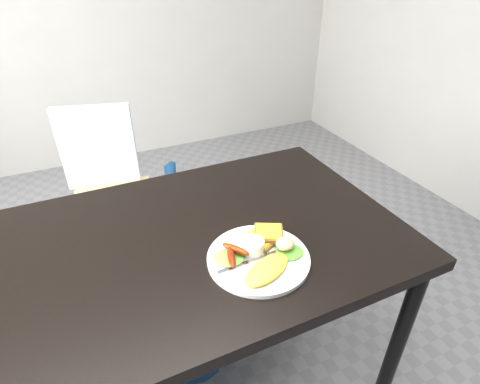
# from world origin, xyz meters

# --- Properties ---
(room_floor) EXTENTS (4.00, 4.50, 0.02)m
(room_floor) POSITION_xyz_m (0.00, 0.00, -0.01)
(room_floor) COLOR gray
(room_floor) RESTS_ON ground
(dining_table) EXTENTS (1.20, 0.80, 0.04)m
(dining_table) POSITION_xyz_m (0.00, 0.00, 0.73)
(dining_table) COLOR black
(dining_table) RESTS_ON ground
(dining_chair) EXTENTS (0.44, 0.44, 0.04)m
(dining_chair) POSITION_xyz_m (-0.20, 0.80, 0.45)
(dining_chair) COLOR tan
(dining_chair) RESTS_ON ground
(person) EXTENTS (0.74, 0.63, 1.72)m
(person) POSITION_xyz_m (0.01, 0.47, 0.86)
(person) COLOR #1E4E87
(person) RESTS_ON ground
(plate) EXTENTS (0.28, 0.28, 0.01)m
(plate) POSITION_xyz_m (0.10, -0.17, 0.76)
(plate) COLOR white
(plate) RESTS_ON dining_table
(lettuce_left) EXTENTS (0.10, 0.09, 0.01)m
(lettuce_left) POSITION_xyz_m (0.03, -0.15, 0.77)
(lettuce_left) COLOR green
(lettuce_left) RESTS_ON plate
(lettuce_right) EXTENTS (0.08, 0.07, 0.01)m
(lettuce_right) POSITION_xyz_m (0.19, -0.19, 0.77)
(lettuce_right) COLOR #479424
(lettuce_right) RESTS_ON plate
(omelette) EXTENTS (0.17, 0.13, 0.02)m
(omelette) POSITION_xyz_m (0.09, -0.23, 0.77)
(omelette) COLOR gold
(omelette) RESTS_ON plate
(sausage_a) EXTENTS (0.04, 0.09, 0.02)m
(sausage_a) POSITION_xyz_m (0.03, -0.16, 0.78)
(sausage_a) COLOR #6B1301
(sausage_a) RESTS_ON lettuce_left
(sausage_b) EXTENTS (0.06, 0.08, 0.02)m
(sausage_b) POSITION_xyz_m (0.05, -0.14, 0.78)
(sausage_b) COLOR #692B00
(sausage_b) RESTS_ON lettuce_left
(ramekin) EXTENTS (0.08, 0.08, 0.04)m
(ramekin) POSITION_xyz_m (0.10, -0.14, 0.78)
(ramekin) COLOR white
(ramekin) RESTS_ON plate
(toast_a) EXTENTS (0.12, 0.12, 0.01)m
(toast_a) POSITION_xyz_m (0.14, -0.11, 0.77)
(toast_a) COLOR olive
(toast_a) RESTS_ON plate
(toast_b) EXTENTS (0.11, 0.11, 0.01)m
(toast_b) POSITION_xyz_m (0.16, -0.12, 0.78)
(toast_b) COLOR #865E16
(toast_b) RESTS_ON toast_a
(potato_salad) EXTENTS (0.06, 0.06, 0.03)m
(potato_salad) POSITION_xyz_m (0.18, -0.18, 0.79)
(potato_salad) COLOR beige
(potato_salad) RESTS_ON lettuce_right
(fork) EXTENTS (0.16, 0.02, 0.00)m
(fork) POSITION_xyz_m (0.05, -0.18, 0.76)
(fork) COLOR #ADAFB7
(fork) RESTS_ON plate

